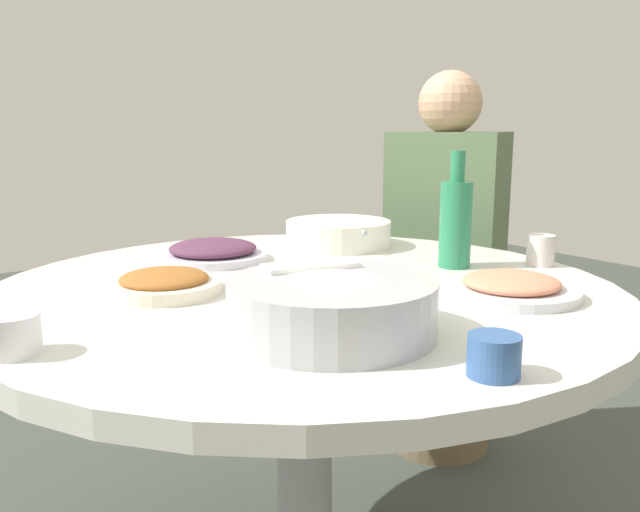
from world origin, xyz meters
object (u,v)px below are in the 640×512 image
round_dining_table (304,328)px  rice_bowl (332,306)px  dish_eggplant (213,251)px  dish_stirfry (164,283)px  tea_cup_side (541,250)px  dish_shrimp (511,287)px  stool_for_diner_left (440,381)px  tea_cup_near (494,356)px  soup_bowl (338,234)px  tea_cup_far (12,335)px  green_bottle (456,221)px  diner_left (446,218)px

round_dining_table → rice_bowl: size_ratio=3.95×
rice_bowl → dish_eggplant: size_ratio=1.24×
round_dining_table → rice_bowl: (0.28, -0.14, 0.13)m
dish_stirfry → tea_cup_side: size_ratio=3.08×
dish_shrimp → stool_for_diner_left: 1.00m
dish_shrimp → tea_cup_near: (0.24, -0.33, 0.01)m
soup_bowl → tea_cup_far: soup_bowl is taller
round_dining_table → tea_cup_far: size_ratio=16.14×
soup_bowl → dish_stirfry: soup_bowl is taller
tea_cup_near → tea_cup_far: (-0.43, -0.47, 0.00)m
dish_shrimp → dish_eggplant: bearing=-154.2°
round_dining_table → green_bottle: 0.41m
green_bottle → tea_cup_side: 0.21m
round_dining_table → diner_left: 0.88m
rice_bowl → tea_cup_far: (-0.18, -0.40, -0.02)m
dish_eggplant → tea_cup_far: (0.42, -0.51, 0.01)m
green_bottle → tea_cup_near: 0.65m
rice_bowl → dish_stirfry: rice_bowl is taller
round_dining_table → tea_cup_far: 0.56m
dish_stirfry → green_bottle: bearing=76.4°
tea_cup_near → tea_cup_side: (-0.37, 0.60, 0.01)m
rice_bowl → soup_bowl: 0.73m
rice_bowl → tea_cup_side: size_ratio=4.51×
stool_for_diner_left → dish_eggplant: bearing=-85.8°
tea_cup_near → stool_for_diner_left: (-0.91, 0.86, -0.54)m
soup_bowl → diner_left: (-0.08, 0.48, -0.01)m
dish_eggplant → dish_stirfry: size_ratio=1.18×
round_dining_table → green_bottle: size_ratio=4.83×
tea_cup_side → stool_for_diner_left: (-0.53, 0.26, -0.54)m
dish_eggplant → diner_left: diner_left is taller
rice_bowl → dish_stirfry: 0.39m
round_dining_table → dish_shrimp: (0.29, 0.26, 0.11)m
round_dining_table → dish_stirfry: size_ratio=5.78×
dish_eggplant → tea_cup_side: (0.47, 0.56, 0.01)m
rice_bowl → soup_bowl: (-0.58, 0.45, -0.01)m
round_dining_table → stool_for_diner_left: (-0.38, 0.79, -0.42)m
dish_stirfry → tea_cup_near: size_ratio=3.20×
rice_bowl → green_bottle: bearing=114.5°
stool_for_diner_left → tea_cup_far: bearing=-70.1°
dish_shrimp → tea_cup_near: tea_cup_near is taller
green_bottle → stool_for_diner_left: (-0.43, 0.43, -0.61)m
rice_bowl → diner_left: size_ratio=0.41×
rice_bowl → diner_left: 1.14m
dish_stirfry → tea_cup_side: (0.25, 0.77, 0.01)m
tea_cup_side → rice_bowl: bearing=-79.1°
green_bottle → stool_for_diner_left: 0.86m
green_bottle → tea_cup_near: size_ratio=3.83×
rice_bowl → stool_for_diner_left: (-0.66, 0.93, -0.55)m
round_dining_table → green_bottle: green_bottle is taller
green_bottle → tea_cup_far: 0.91m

